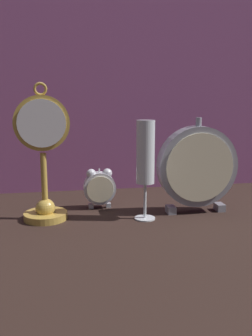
{
  "coord_description": "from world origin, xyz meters",
  "views": [
    {
      "loc": [
        -0.15,
        -0.79,
        0.28
      ],
      "look_at": [
        0.0,
        0.08,
        0.11
      ],
      "focal_mm": 40.0,
      "sensor_mm": 36.0,
      "label": 1
    }
  ],
  "objects_px": {
    "mantel_clock_silver": "(197,167)",
    "champagne_flute": "(145,158)",
    "alarm_clock_twin_bell": "(99,187)",
    "pocket_watch_on_stand": "(43,164)"
  },
  "relations": [
    {
      "from": "mantel_clock_silver",
      "to": "champagne_flute",
      "type": "distance_m",
      "value": 0.14
    },
    {
      "from": "alarm_clock_twin_bell",
      "to": "champagne_flute",
      "type": "height_order",
      "value": "champagne_flute"
    },
    {
      "from": "alarm_clock_twin_bell",
      "to": "pocket_watch_on_stand",
      "type": "bearing_deg",
      "value": -153.93
    },
    {
      "from": "mantel_clock_silver",
      "to": "pocket_watch_on_stand",
      "type": "bearing_deg",
      "value": 178.54
    },
    {
      "from": "pocket_watch_on_stand",
      "to": "alarm_clock_twin_bell",
      "type": "distance_m",
      "value": 0.17
    },
    {
      "from": "mantel_clock_silver",
      "to": "champagne_flute",
      "type": "xyz_separation_m",
      "value": [
        -0.14,
        -0.03,
        0.03
      ]
    },
    {
      "from": "pocket_watch_on_stand",
      "to": "mantel_clock_silver",
      "type": "distance_m",
      "value": 0.36
    },
    {
      "from": "champagne_flute",
      "to": "pocket_watch_on_stand",
      "type": "bearing_deg",
      "value": 170.54
    },
    {
      "from": "alarm_clock_twin_bell",
      "to": "mantel_clock_silver",
      "type": "bearing_deg",
      "value": -17.95
    },
    {
      "from": "alarm_clock_twin_bell",
      "to": "mantel_clock_silver",
      "type": "xyz_separation_m",
      "value": [
        0.23,
        -0.07,
        0.06
      ]
    }
  ]
}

